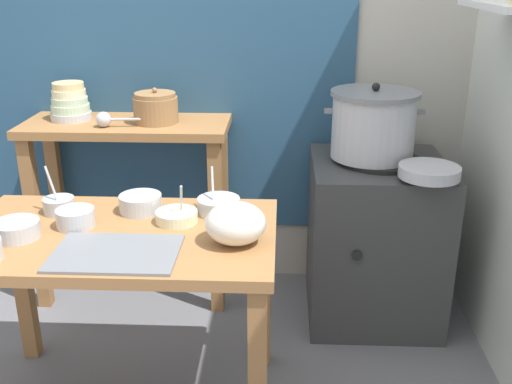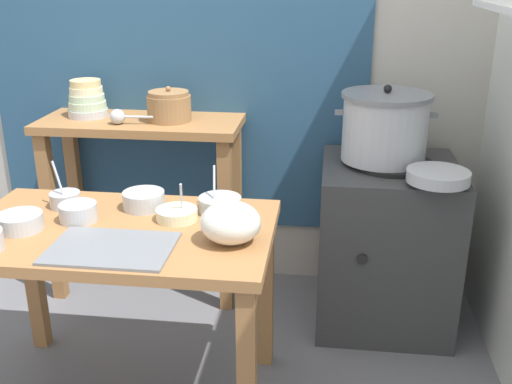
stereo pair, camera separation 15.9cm
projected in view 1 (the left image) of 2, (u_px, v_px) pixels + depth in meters
wall_back at (207, 28)px, 2.88m from camera, size 4.40×0.12×2.60m
prep_table at (119, 261)px, 2.10m from camera, size 1.10×0.66×0.72m
back_shelf_table at (129, 167)px, 2.86m from camera, size 0.96×0.40×0.90m
stove_block at (374, 239)px, 2.80m from camera, size 0.60×0.61×0.78m
steamer_pot at (373, 124)px, 2.63m from camera, size 0.44×0.39×0.33m
clay_pot at (156, 108)px, 2.76m from camera, size 0.21×0.21×0.16m
bowl_stack_enamel at (70, 103)px, 2.80m from camera, size 0.19×0.19×0.18m
ladle at (106, 119)px, 2.69m from camera, size 0.26×0.07×0.07m
serving_tray at (116, 253)px, 1.90m from camera, size 0.40×0.28×0.01m
plastic_bag at (236, 223)px, 1.96m from camera, size 0.20×0.19×0.14m
wide_pan at (429, 172)px, 2.41m from camera, size 0.25×0.25×0.05m
prep_bowl_0 at (75, 217)px, 2.10m from camera, size 0.13×0.13×0.07m
prep_bowl_1 at (219, 205)px, 2.22m from camera, size 0.16×0.16×0.17m
prep_bowl_2 at (141, 203)px, 2.23m from camera, size 0.16×0.16×0.07m
prep_bowl_3 at (16, 229)px, 2.01m from camera, size 0.16×0.16×0.06m
prep_bowl_4 at (59, 204)px, 2.22m from camera, size 0.12×0.12×0.18m
prep_bowl_5 at (177, 216)px, 2.14m from camera, size 0.15×0.15×0.15m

